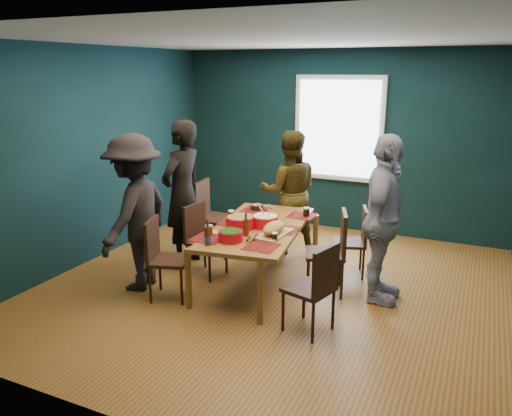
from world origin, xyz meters
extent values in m
cube|color=olive|center=(0.00, 0.00, -0.01)|extent=(5.00, 5.00, 0.01)
cube|color=beige|center=(0.00, 0.00, 2.70)|extent=(5.00, 5.00, 0.01)
cube|color=#102D37|center=(-2.50, 0.00, 1.35)|extent=(0.01, 5.00, 2.70)
cube|color=#102D37|center=(0.00, 2.50, 1.35)|extent=(5.00, 0.01, 2.70)
cube|color=#102D37|center=(0.00, -2.50, 1.35)|extent=(5.00, 0.01, 2.70)
cube|color=white|center=(0.00, 2.47, 1.55)|extent=(1.35, 0.06, 1.55)
cube|color=olive|center=(-0.21, 0.04, 0.68)|extent=(1.17, 1.95, 0.05)
cylinder|color=olive|center=(-0.61, -0.81, 0.33)|extent=(0.06, 0.06, 0.66)
cylinder|color=olive|center=(0.20, -0.81, 0.33)|extent=(0.06, 0.06, 0.66)
cylinder|color=olive|center=(-0.61, 0.88, 0.33)|extent=(0.06, 0.06, 0.66)
cylinder|color=olive|center=(0.20, 0.88, 0.33)|extent=(0.06, 0.06, 0.66)
cube|color=black|center=(-1.13, 0.72, 0.48)|extent=(0.49, 0.49, 0.04)
cube|color=black|center=(-1.33, 0.70, 0.74)|extent=(0.09, 0.45, 0.49)
cylinder|color=black|center=(-1.30, 0.51, 0.23)|extent=(0.03, 0.03, 0.46)
cylinder|color=black|center=(-0.92, 0.56, 0.23)|extent=(0.03, 0.03, 0.46)
cylinder|color=black|center=(-1.35, 0.89, 0.23)|extent=(0.03, 0.03, 0.46)
cylinder|color=black|center=(-0.97, 0.93, 0.23)|extent=(0.03, 0.03, 0.46)
cube|color=black|center=(-0.88, 0.03, 0.42)|extent=(0.44, 0.44, 0.04)
cube|color=black|center=(-1.05, 0.05, 0.65)|extent=(0.09, 0.39, 0.43)
cylinder|color=black|center=(-1.07, -0.11, 0.20)|extent=(0.03, 0.03, 0.40)
cylinder|color=black|center=(-0.74, -0.16, 0.20)|extent=(0.03, 0.03, 0.40)
cylinder|color=black|center=(-1.02, 0.22, 0.20)|extent=(0.03, 0.03, 0.40)
cylinder|color=black|center=(-0.69, 0.17, 0.20)|extent=(0.03, 0.03, 0.40)
cube|color=black|center=(-0.93, -0.68, 0.43)|extent=(0.50, 0.50, 0.04)
cube|color=black|center=(-1.10, -0.74, 0.66)|extent=(0.16, 0.39, 0.44)
cylinder|color=black|center=(-1.04, -0.90, 0.20)|extent=(0.03, 0.03, 0.41)
cylinder|color=black|center=(-0.71, -0.79, 0.20)|extent=(0.03, 0.03, 0.41)
cylinder|color=black|center=(-1.14, -0.57, 0.20)|extent=(0.03, 0.03, 0.41)
cylinder|color=black|center=(-0.82, -0.47, 0.20)|extent=(0.03, 0.03, 0.41)
cube|color=black|center=(0.67, 0.75, 0.40)|extent=(0.47, 0.47, 0.04)
cube|color=black|center=(0.83, 0.80, 0.63)|extent=(0.15, 0.37, 0.41)
cylinder|color=black|center=(0.56, 0.55, 0.19)|extent=(0.03, 0.03, 0.38)
cylinder|color=black|center=(0.87, 0.65, 0.19)|extent=(0.03, 0.03, 0.38)
cylinder|color=black|center=(0.46, 0.85, 0.19)|extent=(0.03, 0.03, 0.38)
cylinder|color=black|center=(0.77, 0.95, 0.19)|extent=(0.03, 0.03, 0.38)
cube|color=black|center=(0.55, 0.15, 0.45)|extent=(0.53, 0.53, 0.04)
cube|color=black|center=(0.73, 0.21, 0.70)|extent=(0.17, 0.41, 0.46)
cylinder|color=black|center=(0.44, -0.08, 0.22)|extent=(0.03, 0.03, 0.43)
cylinder|color=black|center=(0.78, 0.04, 0.22)|extent=(0.03, 0.03, 0.43)
cylinder|color=black|center=(0.32, 0.26, 0.22)|extent=(0.03, 0.03, 0.43)
cylinder|color=black|center=(0.66, 0.38, 0.22)|extent=(0.03, 0.03, 0.43)
cube|color=black|center=(0.66, -0.73, 0.42)|extent=(0.49, 0.49, 0.04)
cube|color=black|center=(0.84, -0.78, 0.66)|extent=(0.14, 0.39, 0.43)
cylinder|color=black|center=(0.45, -0.85, 0.20)|extent=(0.03, 0.03, 0.41)
cylinder|color=black|center=(0.78, -0.94, 0.20)|extent=(0.03, 0.03, 0.41)
cylinder|color=black|center=(0.55, -0.52, 0.20)|extent=(0.03, 0.03, 0.41)
cylinder|color=black|center=(0.87, -0.62, 0.20)|extent=(0.03, 0.03, 0.41)
imported|color=black|center=(-1.32, 0.23, 0.91)|extent=(0.49, 0.70, 1.83)
imported|color=black|center=(-0.30, 1.23, 0.82)|extent=(0.99, 0.90, 1.64)
imported|color=white|center=(1.14, 0.21, 0.90)|extent=(0.48, 1.07, 1.79)
imported|color=black|center=(-1.42, -0.59, 0.87)|extent=(0.77, 1.20, 1.75)
cylinder|color=red|center=(-0.36, -0.10, 0.77)|extent=(0.32, 0.32, 0.13)
cylinder|color=#609335|center=(-0.36, -0.10, 0.82)|extent=(0.28, 0.28, 0.02)
cylinder|color=red|center=(-0.13, 0.07, 0.76)|extent=(0.31, 0.31, 0.12)
cylinder|color=beige|center=(-0.13, 0.07, 0.82)|extent=(0.27, 0.27, 0.02)
cylinder|color=tan|center=(-0.09, 0.07, 0.87)|extent=(0.09, 0.17, 0.25)
cylinder|color=tan|center=(-0.16, 0.07, 0.87)|extent=(0.08, 0.17, 0.25)
cylinder|color=red|center=(-0.26, -0.53, 0.75)|extent=(0.26, 0.26, 0.11)
cylinder|color=#1A4310|center=(-0.26, -0.53, 0.80)|extent=(0.22, 0.22, 0.02)
cube|color=tan|center=(0.07, -0.17, 0.71)|extent=(0.30, 0.53, 0.02)
ellipsoid|color=#B68A41|center=(0.07, -0.17, 0.78)|extent=(0.22, 0.42, 0.12)
cube|color=silver|center=(-0.05, -0.37, 0.73)|extent=(0.06, 0.21, 0.00)
cylinder|color=black|center=(-0.08, -0.48, 0.73)|extent=(0.04, 0.11, 0.02)
sphere|color=#1B6016|center=(0.07, -0.28, 0.79)|extent=(0.04, 0.04, 0.04)
sphere|color=#1B6016|center=(0.07, -0.17, 0.79)|extent=(0.04, 0.04, 0.04)
sphere|color=#1B6016|center=(0.07, -0.06, 0.79)|extent=(0.04, 0.04, 0.04)
cylinder|color=black|center=(-0.51, 0.65, 0.73)|extent=(0.16, 0.16, 0.06)
cylinder|color=#609335|center=(-0.51, 0.65, 0.76)|extent=(0.13, 0.13, 0.02)
cylinder|color=#4C250D|center=(-0.41, -0.74, 0.80)|extent=(0.07, 0.07, 0.19)
cylinder|color=#4C250D|center=(-0.41, -0.74, 0.93)|extent=(0.03, 0.03, 0.07)
cylinder|color=#1A42B9|center=(-0.41, -0.74, 0.76)|extent=(0.07, 0.07, 0.04)
cylinder|color=#4C250D|center=(-0.19, -0.32, 0.79)|extent=(0.06, 0.06, 0.18)
cylinder|color=#4C250D|center=(-0.19, -0.32, 0.91)|extent=(0.03, 0.03, 0.07)
cylinder|color=black|center=(-0.56, -0.46, 0.75)|extent=(0.07, 0.07, 0.11)
cylinder|color=silver|center=(-0.56, -0.46, 0.80)|extent=(0.08, 0.08, 0.02)
cylinder|color=black|center=(0.15, -0.34, 0.74)|extent=(0.06, 0.06, 0.09)
cylinder|color=silver|center=(0.15, -0.34, 0.78)|extent=(0.06, 0.06, 0.01)
cylinder|color=black|center=(0.16, 0.63, 0.76)|extent=(0.08, 0.08, 0.11)
cylinder|color=silver|center=(0.16, 0.63, 0.80)|extent=(0.08, 0.08, 0.02)
cylinder|color=black|center=(-0.61, 0.15, 0.75)|extent=(0.07, 0.07, 0.10)
cylinder|color=silver|center=(-0.61, 0.15, 0.80)|extent=(0.08, 0.08, 0.02)
cube|color=#DA6C5C|center=(0.14, 0.09, 0.70)|extent=(0.18, 0.18, 0.00)
cube|color=#DA6C5C|center=(-0.54, -0.36, 0.70)|extent=(0.16, 0.16, 0.00)
cube|color=#DA6C5C|center=(0.13, -0.63, 0.70)|extent=(0.22, 0.22, 0.00)
camera|label=1|loc=(2.00, -4.83, 2.41)|focal=35.00mm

